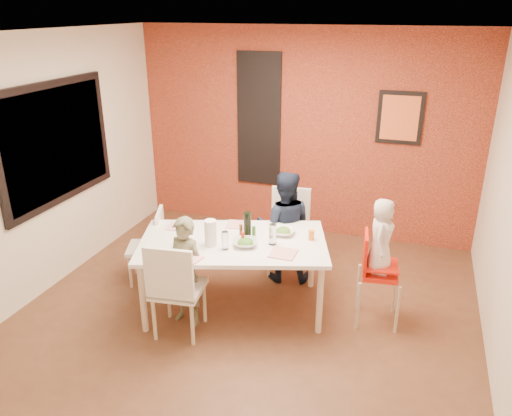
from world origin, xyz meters
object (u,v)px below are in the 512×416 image
(child_near, at_px, (186,272))
(child_far, at_px, (284,227))
(toddler, at_px, (381,236))
(chair_near, at_px, (175,286))
(dining_table, at_px, (233,247))
(chair_left, at_px, (152,242))
(wine_bottle, at_px, (247,226))
(chair_far, at_px, (289,226))
(paper_towel_roll, at_px, (211,233))
(high_chair, at_px, (375,270))

(child_near, bearing_deg, child_far, 72.40)
(toddler, bearing_deg, chair_near, 120.25)
(child_near, distance_m, child_far, 1.31)
(dining_table, bearing_deg, chair_near, -117.74)
(chair_left, relative_size, wine_bottle, 2.99)
(chair_far, bearing_deg, paper_towel_roll, -118.28)
(wine_bottle, bearing_deg, child_far, 73.58)
(high_chair, relative_size, child_far, 0.73)
(child_far, xyz_separation_m, paper_towel_roll, (-0.48, -0.91, 0.25))
(chair_near, relative_size, toddler, 1.33)
(chair_far, bearing_deg, high_chair, -41.81)
(child_far, bearing_deg, high_chair, 140.46)
(chair_far, xyz_separation_m, high_chair, (1.06, -0.77, 0.02))
(chair_far, distance_m, wine_bottle, 1.00)
(dining_table, xyz_separation_m, paper_towel_roll, (-0.17, -0.16, 0.20))
(child_far, height_order, wine_bottle, child_far)
(child_near, xyz_separation_m, wine_bottle, (0.46, 0.47, 0.35))
(chair_left, xyz_separation_m, child_near, (0.72, -0.61, 0.08))
(child_far, xyz_separation_m, wine_bottle, (-0.20, -0.66, 0.26))
(child_far, relative_size, toddler, 1.74)
(chair_left, bearing_deg, chair_near, 19.43)
(chair_near, bearing_deg, child_far, -121.88)
(wine_bottle, bearing_deg, high_chair, 6.37)
(child_near, relative_size, child_far, 0.86)
(chair_near, height_order, chair_left, chair_near)
(high_chair, bearing_deg, child_far, 55.84)
(chair_near, xyz_separation_m, child_far, (0.65, 1.38, 0.09))
(dining_table, relative_size, paper_towel_roll, 7.88)
(child_far, bearing_deg, paper_towel_roll, 48.79)
(chair_left, relative_size, toddler, 1.15)
(chair_far, bearing_deg, wine_bottle, -107.49)
(chair_far, bearing_deg, chair_left, -156.68)
(dining_table, distance_m, child_near, 0.53)
(dining_table, xyz_separation_m, chair_far, (0.31, 1.00, -0.15))
(dining_table, relative_size, toddler, 2.79)
(child_far, xyz_separation_m, toddler, (1.08, -0.52, 0.28))
(high_chair, bearing_deg, chair_left, 82.11)
(dining_table, height_order, chair_near, chair_near)
(dining_table, bearing_deg, chair_left, 167.69)
(chair_near, xyz_separation_m, wine_bottle, (0.45, 0.72, 0.36))
(chair_near, height_order, child_far, child_far)
(high_chair, relative_size, child_near, 0.84)
(chair_near, bearing_deg, wine_bottle, -129.03)
(high_chair, xyz_separation_m, paper_towel_roll, (-1.54, -0.38, 0.33))
(dining_table, height_order, chair_left, chair_left)
(dining_table, xyz_separation_m, child_far, (0.32, 0.75, -0.05))
(chair_far, relative_size, high_chair, 1.04)
(wine_bottle, distance_m, paper_towel_roll, 0.38)
(chair_left, relative_size, high_chair, 0.91)
(dining_table, distance_m, wine_bottle, 0.26)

